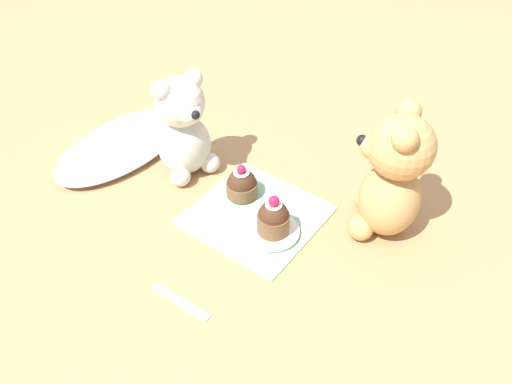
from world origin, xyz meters
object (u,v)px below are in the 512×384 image
Objects in this scene: saucer_plate at (273,231)px; teddy_bear_cream at (184,129)px; teddy_bear_tan at (392,177)px; cupcake_near_tan_bear at (273,218)px; cupcake_near_cream_bear at (242,185)px; teaspoon at (180,301)px; juice_glass at (393,158)px.

teddy_bear_cream is at bearing 79.38° from saucer_plate.
cupcake_near_tan_bear is at bearing -66.62° from teddy_bear_tan.
teddy_bear_tan is 0.26m from cupcake_near_cream_bear.
teddy_bear_tan is 2.18× the size of teaspoon.
juice_glass is at bearing -39.09° from cupcake_near_cream_bear.
teddy_bear_cream reaches higher than cupcake_near_cream_bear.
cupcake_near_tan_bear reaches higher than saucer_plate.
saucer_plate is at bearing -66.62° from teddy_bear_tan.
teddy_bear_tan is 0.20m from cupcake_near_tan_bear.
cupcake_near_cream_bear is at bearing 65.81° from saucer_plate.
cupcake_near_cream_bear is 0.63× the size of teaspoon.
teaspoon is (-0.24, -0.07, -0.03)m from cupcake_near_cream_bear.
cupcake_near_cream_bear is at bearing -90.51° from teddy_bear_tan.
teddy_bear_cream is 2.71× the size of cupcake_near_tan_bear.
teaspoon is at bearing 171.06° from cupcake_near_tan_bear.
cupcake_near_tan_bear reaches higher than juice_glass.
teddy_bear_tan is at bearing -47.12° from saucer_plate.
teddy_bear_cream is 0.40m from juice_glass.
juice_glass is (0.28, -0.09, -0.01)m from cupcake_near_tan_bear.
juice_glass is at bearing -17.31° from cupcake_near_tan_bear.
juice_glass is 0.62× the size of teaspoon.
juice_glass is at bearing 179.61° from teddy_bear_tan.
cupcake_near_tan_bear is at bearing -114.19° from cupcake_near_cream_bear.
teddy_bear_cream is 3.15× the size of juice_glass.
cupcake_near_cream_bear is 0.30m from juice_glass.
teddy_bear_cream reaches higher than teaspoon.
saucer_plate is 1.19× the size of cupcake_near_tan_bear.
cupcake_near_cream_bear is (-0.08, 0.24, -0.08)m from teddy_bear_tan.
teddy_bear_tan is 0.38m from teaspoon.
teddy_bear_tan is at bearing -47.12° from cupcake_near_tan_bear.
saucer_plate is (-0.13, 0.14, -0.10)m from teddy_bear_tan.
juice_glass is at bearing -17.31° from saucer_plate.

